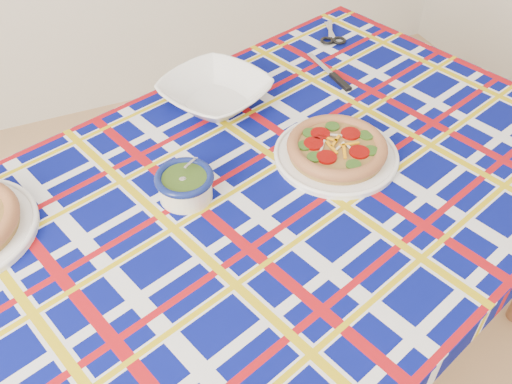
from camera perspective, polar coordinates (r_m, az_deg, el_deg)
name	(u,v)px	position (r m, az deg, el deg)	size (l,w,h in m)	color
dining_table	(271,212)	(1.32, 1.55, -2.05)	(1.81, 1.44, 0.74)	brown
tablecloth	(272,205)	(1.31, 1.57, -1.31)	(1.61, 1.02, 0.10)	#050C64
main_focaccia_plate	(337,148)	(1.35, 8.09, 4.41)	(0.30, 0.30, 0.06)	olive
pesto_bowl	(185,183)	(1.24, -7.13, 0.86)	(0.13, 0.13, 0.08)	#233A0F
serving_bowl	(215,93)	(1.51, -4.11, 9.85)	(0.27, 0.27, 0.07)	white
table_knife	(322,65)	(1.70, 6.57, 12.54)	(0.23, 0.02, 0.01)	silver
kitchen_scissors	(330,30)	(1.88, 7.43, 15.80)	(0.18, 0.08, 0.01)	silver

